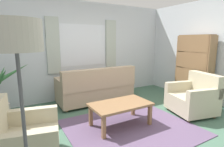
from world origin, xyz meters
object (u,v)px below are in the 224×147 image
object	(u,v)px
armchair_right	(194,98)
bookshelf	(193,72)
standing_lamp	(17,52)
coffee_table	(121,106)
couch	(96,88)
armchair_left	(19,142)

from	to	relation	value
armchair_right	bookshelf	distance (m)	1.06
standing_lamp	coffee_table	bearing A→B (deg)	33.84
couch	coffee_table	bearing A→B (deg)	83.09
couch	coffee_table	size ratio (longest dim) A/B	1.73
armchair_left	couch	bearing A→B (deg)	-34.58
armchair_left	armchair_right	distance (m)	3.39
couch	standing_lamp	size ratio (longest dim) A/B	1.09
coffee_table	bookshelf	bearing A→B (deg)	6.67
couch	coffee_table	xyz separation A→B (m)	(-0.17, -1.39, 0.01)
couch	armchair_right	xyz separation A→B (m)	(1.53, -1.70, -0.01)
coffee_table	couch	bearing A→B (deg)	83.09
couch	standing_lamp	world-z (taller)	standing_lamp
coffee_table	armchair_left	bearing A→B (deg)	-169.05
coffee_table	bookshelf	distance (m)	2.51
coffee_table	standing_lamp	world-z (taller)	standing_lamp
armchair_right	bookshelf	xyz separation A→B (m)	(0.76, 0.60, 0.42)
bookshelf	standing_lamp	size ratio (longest dim) A/B	0.99
couch	standing_lamp	bearing A→B (deg)	53.88
armchair_left	armchair_right	size ratio (longest dim) A/B	0.99
armchair_right	coffee_table	bearing A→B (deg)	-87.09
armchair_right	coffee_table	world-z (taller)	armchair_right
armchair_left	standing_lamp	world-z (taller)	standing_lamp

